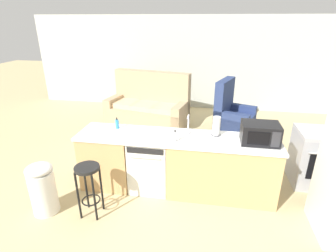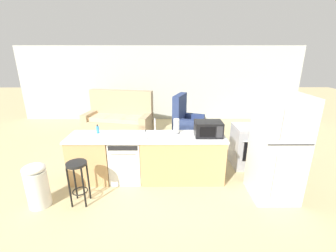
% 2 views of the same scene
% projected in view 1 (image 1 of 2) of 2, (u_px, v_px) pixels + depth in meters
% --- Properties ---
extents(ground_plane, '(24.00, 24.00, 0.00)m').
position_uv_depth(ground_plane, '(166.00, 187.00, 4.16)').
color(ground_plane, tan).
extents(wall_back, '(10.00, 0.06, 2.60)m').
position_uv_depth(wall_back, '(202.00, 64.00, 7.45)').
color(wall_back, beige).
rests_on(wall_back, ground_plane).
extents(kitchen_counter, '(2.94, 0.66, 0.90)m').
position_uv_depth(kitchen_counter, '(182.00, 166.00, 3.96)').
color(kitchen_counter, tan).
rests_on(kitchen_counter, ground_plane).
extents(dishwasher, '(0.58, 0.61, 0.84)m').
position_uv_depth(dishwasher, '(150.00, 163.00, 4.04)').
color(dishwasher, white).
rests_on(dishwasher, ground_plane).
extents(stove_range, '(0.76, 0.68, 0.90)m').
position_uv_depth(stove_range, '(319.00, 158.00, 4.12)').
color(stove_range, '#A8AAB2').
rests_on(stove_range, ground_plane).
extents(microwave, '(0.50, 0.37, 0.28)m').
position_uv_depth(microwave, '(260.00, 133.00, 3.56)').
color(microwave, black).
rests_on(microwave, kitchen_counter).
extents(sink_faucet, '(0.07, 0.18, 0.30)m').
position_uv_depth(sink_faucet, '(188.00, 126.00, 3.84)').
color(sink_faucet, silver).
rests_on(sink_faucet, kitchen_counter).
extents(paper_towel_roll, '(0.14, 0.14, 0.28)m').
position_uv_depth(paper_towel_roll, '(216.00, 126.00, 3.79)').
color(paper_towel_roll, '#4C4C51').
rests_on(paper_towel_roll, kitchen_counter).
extents(soap_bottle, '(0.06, 0.06, 0.18)m').
position_uv_depth(soap_bottle, '(175.00, 136.00, 3.62)').
color(soap_bottle, silver).
rests_on(soap_bottle, kitchen_counter).
extents(dish_soap_bottle, '(0.06, 0.06, 0.18)m').
position_uv_depth(dish_soap_bottle, '(117.00, 124.00, 4.05)').
color(dish_soap_bottle, '#338CCC').
rests_on(dish_soap_bottle, kitchen_counter).
extents(bar_stool, '(0.32, 0.32, 0.74)m').
position_uv_depth(bar_stool, '(88.00, 180.00, 3.40)').
color(bar_stool, black).
rests_on(bar_stool, ground_plane).
extents(trash_bin, '(0.35, 0.35, 0.74)m').
position_uv_depth(trash_bin, '(43.00, 188.00, 3.51)').
color(trash_bin, white).
rests_on(trash_bin, ground_plane).
extents(couch, '(2.14, 1.28, 1.27)m').
position_uv_depth(couch, '(149.00, 107.00, 6.69)').
color(couch, tan).
rests_on(couch, ground_plane).
extents(armchair, '(1.04, 1.07, 1.20)m').
position_uv_depth(armchair, '(231.00, 116.00, 6.20)').
color(armchair, navy).
rests_on(armchair, ground_plane).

